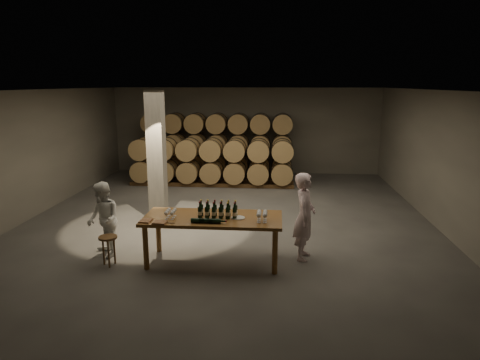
# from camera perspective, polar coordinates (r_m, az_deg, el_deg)

# --- Properties ---
(room) EXTENTS (12.00, 12.00, 12.00)m
(room) POSITION_cam_1_polar(r_m,az_deg,el_deg) (10.87, -11.05, 3.25)
(room) COLOR #4B4947
(room) RESTS_ON ground
(tasting_table) EXTENTS (2.60, 1.10, 0.90)m
(tasting_table) POSITION_cam_1_polar(r_m,az_deg,el_deg) (8.11, -3.66, -5.64)
(tasting_table) COLOR brown
(tasting_table) RESTS_ON ground
(barrel_stack_back) EXTENTS (5.48, 0.95, 2.31)m
(barrel_stack_back) POSITION_cam_1_polar(r_m,az_deg,el_deg) (15.61, -3.03, 4.82)
(barrel_stack_back) COLOR brown
(barrel_stack_back) RESTS_ON ground
(barrel_stack_front) EXTENTS (5.48, 0.95, 1.57)m
(barrel_stack_front) POSITION_cam_1_polar(r_m,az_deg,el_deg) (14.30, -3.77, 2.57)
(barrel_stack_front) COLOR brown
(barrel_stack_front) RESTS_ON ground
(bottle_cluster) EXTENTS (0.73, 0.23, 0.32)m
(bottle_cluster) POSITION_cam_1_polar(r_m,az_deg,el_deg) (8.02, -2.99, -4.21)
(bottle_cluster) COLOR black
(bottle_cluster) RESTS_ON tasting_table
(lying_bottles) EXTENTS (0.65, 0.09, 0.09)m
(lying_bottles) POSITION_cam_1_polar(r_m,az_deg,el_deg) (7.73, -4.48, -5.44)
(lying_bottles) COLOR black
(lying_bottles) RESTS_ON tasting_table
(glass_cluster_left) EXTENTS (0.19, 0.30, 0.16)m
(glass_cluster_left) POSITION_cam_1_polar(r_m,az_deg,el_deg) (8.10, -9.26, -4.22)
(glass_cluster_left) COLOR silver
(glass_cluster_left) RESTS_ON tasting_table
(glass_cluster_right) EXTENTS (0.20, 0.31, 0.18)m
(glass_cluster_right) POSITION_cam_1_polar(r_m,az_deg,el_deg) (7.82, 2.95, -4.55)
(glass_cluster_right) COLOR silver
(glass_cluster_right) RESTS_ON tasting_table
(plate) EXTENTS (0.25, 0.25, 0.01)m
(plate) POSITION_cam_1_polar(r_m,az_deg,el_deg) (8.00, -0.25, -5.05)
(plate) COLOR silver
(plate) RESTS_ON tasting_table
(notebook_near) EXTENTS (0.25, 0.21, 0.03)m
(notebook_near) POSITION_cam_1_polar(r_m,az_deg,el_deg) (7.84, -10.65, -5.59)
(notebook_near) COLOR brown
(notebook_near) RESTS_ON tasting_table
(notebook_corner) EXTENTS (0.22, 0.27, 0.02)m
(notebook_corner) POSITION_cam_1_polar(r_m,az_deg,el_deg) (8.01, -12.47, -5.30)
(notebook_corner) COLOR brown
(notebook_corner) RESTS_ON tasting_table
(pen) EXTENTS (0.14, 0.02, 0.01)m
(pen) POSITION_cam_1_polar(r_m,az_deg,el_deg) (7.81, -9.22, -5.68)
(pen) COLOR black
(pen) RESTS_ON tasting_table
(stool) EXTENTS (0.34, 0.34, 0.57)m
(stool) POSITION_cam_1_polar(r_m,az_deg,el_deg) (8.42, -17.18, -7.87)
(stool) COLOR brown
(stool) RESTS_ON ground
(person_man) EXTENTS (0.52, 0.69, 1.71)m
(person_man) POSITION_cam_1_polar(r_m,az_deg,el_deg) (8.34, 8.60, -4.81)
(person_man) COLOR silver
(person_man) RESTS_ON ground
(person_woman) EXTENTS (0.89, 0.92, 1.49)m
(person_woman) POSITION_cam_1_polar(r_m,az_deg,el_deg) (8.81, -17.77, -5.07)
(person_woman) COLOR white
(person_woman) RESTS_ON ground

